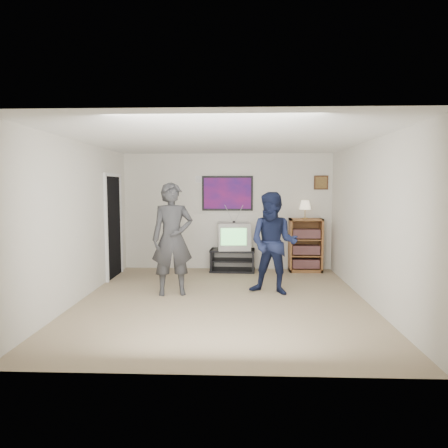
# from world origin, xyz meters

# --- Properties ---
(room_shell) EXTENTS (4.51, 5.00, 2.51)m
(room_shell) POSITION_xyz_m (0.00, 0.35, 1.25)
(room_shell) COLOR #886E56
(room_shell) RESTS_ON ground
(media_stand) EXTENTS (0.96, 0.57, 0.47)m
(media_stand) POSITION_xyz_m (0.12, 2.23, 0.23)
(media_stand) COLOR black
(media_stand) RESTS_ON room_shell
(crt_television) EXTENTS (0.72, 0.62, 0.57)m
(crt_television) POSITION_xyz_m (0.15, 2.23, 0.75)
(crt_television) COLOR #A3A39E
(crt_television) RESTS_ON media_stand
(bookshelf) EXTENTS (0.68, 0.39, 1.12)m
(bookshelf) POSITION_xyz_m (1.66, 2.28, 0.56)
(bookshelf) COLOR brown
(bookshelf) RESTS_ON room_shell
(table_lamp) EXTENTS (0.24, 0.24, 0.39)m
(table_lamp) POSITION_xyz_m (1.63, 2.24, 1.32)
(table_lamp) COLOR beige
(table_lamp) RESTS_ON bookshelf
(person_tall) EXTENTS (0.76, 0.59, 1.86)m
(person_tall) POSITION_xyz_m (-0.85, 0.36, 0.93)
(person_tall) COLOR #2E2E30
(person_tall) RESTS_ON room_shell
(person_short) EXTENTS (0.99, 0.88, 1.71)m
(person_short) POSITION_xyz_m (0.83, 0.45, 0.85)
(person_short) COLOR #121833
(person_short) RESTS_ON room_shell
(controller_left) EXTENTS (0.06, 0.12, 0.03)m
(controller_left) POSITION_xyz_m (-0.88, 0.61, 1.21)
(controller_left) COLOR white
(controller_left) RESTS_ON person_tall
(controller_right) EXTENTS (0.04, 0.12, 0.03)m
(controller_right) POSITION_xyz_m (0.87, 0.65, 1.00)
(controller_right) COLOR white
(controller_right) RESTS_ON person_short
(poster) EXTENTS (1.10, 0.03, 0.75)m
(poster) POSITION_xyz_m (0.00, 2.48, 1.65)
(poster) COLOR black
(poster) RESTS_ON room_shell
(air_vent) EXTENTS (0.28, 0.02, 0.14)m
(air_vent) POSITION_xyz_m (-0.55, 2.48, 1.95)
(air_vent) COLOR white
(air_vent) RESTS_ON room_shell
(small_picture) EXTENTS (0.30, 0.03, 0.30)m
(small_picture) POSITION_xyz_m (2.00, 2.48, 1.88)
(small_picture) COLOR black
(small_picture) RESTS_ON room_shell
(doorway) EXTENTS (0.03, 0.85, 2.00)m
(doorway) POSITION_xyz_m (-2.23, 1.60, 1.00)
(doorway) COLOR black
(doorway) RESTS_ON room_shell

